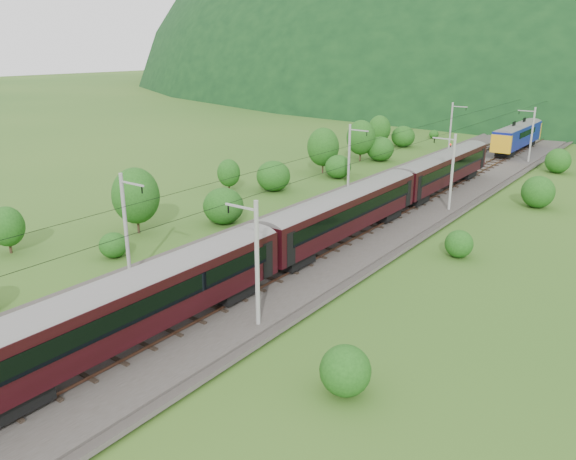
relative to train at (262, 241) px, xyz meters
The scene contains 14 objects.
ground 6.70m from the train, 115.02° to the right, with size 600.00×600.00×0.00m, color #2C571B.
railbed 6.40m from the train, 116.30° to the left, with size 14.00×220.00×0.30m, color #38332D.
track_left 7.54m from the train, 134.66° to the left, with size 2.40×220.00×0.27m.
track_right 5.81m from the train, 90.00° to the left, with size 2.40×220.00×0.27m.
catenary_left 28.19m from the train, 107.60° to the left, with size 2.54×192.28×8.00m.
catenary_right 27.13m from the train, 82.11° to the left, with size 2.54×192.28×8.00m.
overhead_wires 6.47m from the train, 116.30° to the left, with size 4.83×198.00×0.03m.
mountain_ridge 319.27m from the train, 112.54° to the left, with size 336.00×280.00×132.00m, color black.
train is the anchor object (origin of this frame).
hazard_post_near 36.04m from the train, 93.92° to the left, with size 0.14×0.14×1.35m, color red.
hazard_post_far 40.41m from the train, 93.12° to the left, with size 0.17×0.17×1.62m, color red.
signal 55.12m from the train, 97.14° to the left, with size 0.24×0.24×2.21m.
vegetation_left 23.95m from the train, 137.09° to the left, with size 12.52×143.87×6.88m.
vegetation_right 16.36m from the train, 52.28° to the left, with size 6.06×100.21×3.14m.
Camera 1 is at (26.41, -24.30, 16.90)m, focal length 35.00 mm.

